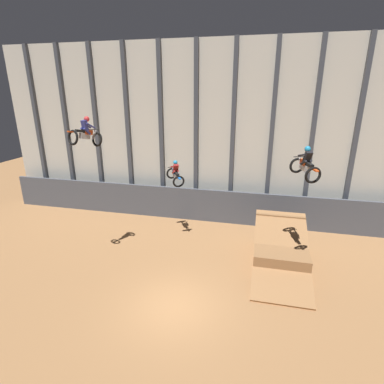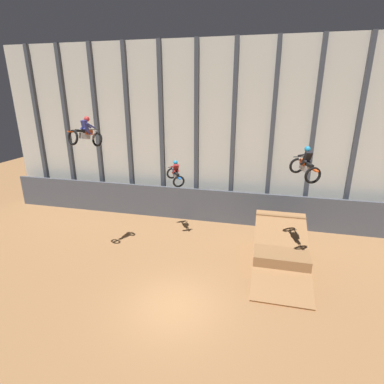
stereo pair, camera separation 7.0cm
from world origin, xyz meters
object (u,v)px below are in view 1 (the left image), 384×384
object	(u,v)px
rider_bike_left_air	(85,134)
rider_bike_center_air	(175,174)
dirt_ramp	(280,248)
rider_bike_right_air	(306,165)

from	to	relation	value
rider_bike_left_air	rider_bike_center_air	size ratio (longest dim) A/B	1.01
rider_bike_center_air	dirt_ramp	bearing A→B (deg)	-47.36
dirt_ramp	rider_bike_center_air	xyz separation A→B (m)	(-6.34, 1.65, 3.38)
dirt_ramp	rider_bike_right_air	world-z (taller)	rider_bike_right_air
dirt_ramp	rider_bike_right_air	size ratio (longest dim) A/B	3.18
rider_bike_left_air	rider_bike_center_air	xyz separation A→B (m)	(3.46, 3.66, -2.77)
rider_bike_center_air	rider_bike_right_air	distance (m)	7.84
dirt_ramp	rider_bike_left_air	size ratio (longest dim) A/B	3.24
dirt_ramp	rider_bike_center_air	size ratio (longest dim) A/B	3.29
rider_bike_center_air	rider_bike_right_air	xyz separation A→B (m)	(6.89, -3.34, 1.69)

